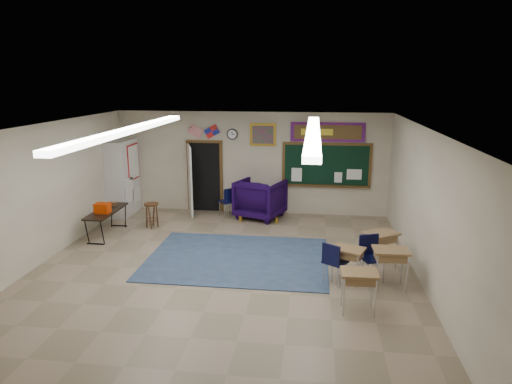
# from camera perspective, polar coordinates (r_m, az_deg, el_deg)

# --- Properties ---
(floor) EXTENTS (9.00, 9.00, 0.00)m
(floor) POSITION_cam_1_polar(r_m,az_deg,el_deg) (9.67, -4.29, -10.03)
(floor) COLOR gray
(floor) RESTS_ON ground
(back_wall) EXTENTS (8.00, 0.04, 3.00)m
(back_wall) POSITION_cam_1_polar(r_m,az_deg,el_deg) (13.49, -0.61, 3.64)
(back_wall) COLOR beige
(back_wall) RESTS_ON floor
(front_wall) EXTENTS (8.00, 0.04, 3.00)m
(front_wall) POSITION_cam_1_polar(r_m,az_deg,el_deg) (5.13, -14.94, -14.80)
(front_wall) COLOR beige
(front_wall) RESTS_ON floor
(left_wall) EXTENTS (0.04, 9.00, 3.00)m
(left_wall) POSITION_cam_1_polar(r_m,az_deg,el_deg) (10.70, -25.95, -0.57)
(left_wall) COLOR beige
(left_wall) RESTS_ON floor
(right_wall) EXTENTS (0.04, 9.00, 3.00)m
(right_wall) POSITION_cam_1_polar(r_m,az_deg,el_deg) (9.24, 20.66, -2.17)
(right_wall) COLOR beige
(right_wall) RESTS_ON floor
(ceiling) EXTENTS (8.00, 9.00, 0.04)m
(ceiling) POSITION_cam_1_polar(r_m,az_deg,el_deg) (8.88, -4.64, 7.95)
(ceiling) COLOR silver
(ceiling) RESTS_ON back_wall
(area_rug) EXTENTS (4.00, 3.00, 0.02)m
(area_rug) POSITION_cam_1_polar(r_m,az_deg,el_deg) (10.35, -2.31, -8.26)
(area_rug) COLOR #384E6B
(area_rug) RESTS_ON floor
(fluorescent_strips) EXTENTS (3.86, 6.00, 0.10)m
(fluorescent_strips) POSITION_cam_1_polar(r_m,az_deg,el_deg) (8.88, -4.63, 7.56)
(fluorescent_strips) COLOR white
(fluorescent_strips) RESTS_ON ceiling
(doorway) EXTENTS (1.10, 0.89, 2.16)m
(doorway) POSITION_cam_1_polar(r_m,az_deg,el_deg) (13.71, -6.92, 1.82)
(doorway) COLOR black
(doorway) RESTS_ON back_wall
(chalkboard) EXTENTS (2.55, 0.14, 1.30)m
(chalkboard) POSITION_cam_1_polar(r_m,az_deg,el_deg) (13.34, 8.79, 3.20)
(chalkboard) COLOR #523617
(chalkboard) RESTS_ON back_wall
(bulletin_board) EXTENTS (2.10, 0.05, 0.55)m
(bulletin_board) POSITION_cam_1_polar(r_m,az_deg,el_deg) (13.19, 8.95, 7.41)
(bulletin_board) COLOR #A60E17
(bulletin_board) RESTS_ON back_wall
(framed_art_print) EXTENTS (0.75, 0.05, 0.65)m
(framed_art_print) POSITION_cam_1_polar(r_m,az_deg,el_deg) (13.28, 0.87, 7.18)
(framed_art_print) COLOR #AA8220
(framed_art_print) RESTS_ON back_wall
(wall_clock) EXTENTS (0.32, 0.05, 0.32)m
(wall_clock) POSITION_cam_1_polar(r_m,az_deg,el_deg) (13.41, -2.99, 7.23)
(wall_clock) COLOR black
(wall_clock) RESTS_ON back_wall
(wall_flags) EXTENTS (1.16, 0.06, 0.70)m
(wall_flags) POSITION_cam_1_polar(r_m,az_deg,el_deg) (13.55, -6.59, 7.78)
(wall_flags) COLOR red
(wall_flags) RESTS_ON back_wall
(storage_cabinet) EXTENTS (0.59, 1.25, 2.20)m
(storage_cabinet) POSITION_cam_1_polar(r_m,az_deg,el_deg) (13.95, -16.28, 1.73)
(storage_cabinet) COLOR beige
(storage_cabinet) RESTS_ON floor
(wingback_armchair) EXTENTS (1.56, 1.58, 1.13)m
(wingback_armchair) POSITION_cam_1_polar(r_m,az_deg,el_deg) (13.15, 0.55, -0.83)
(wingback_armchair) COLOR black
(wingback_armchair) RESTS_ON floor
(student_chair_reading) EXTENTS (0.62, 0.62, 0.88)m
(student_chair_reading) POSITION_cam_1_polar(r_m,az_deg,el_deg) (13.27, -3.61, -1.25)
(student_chair_reading) COLOR black
(student_chair_reading) RESTS_ON floor
(student_chair_desk_a) EXTENTS (0.59, 0.59, 0.85)m
(student_chair_desk_a) POSITION_cam_1_polar(r_m,az_deg,el_deg) (9.17, 9.90, -8.69)
(student_chair_desk_a) COLOR black
(student_chair_desk_a) RESTS_ON floor
(student_chair_desk_b) EXTENTS (0.58, 0.58, 0.91)m
(student_chair_desk_b) POSITION_cam_1_polar(r_m,az_deg,el_deg) (9.41, 14.34, -8.14)
(student_chair_desk_b) COLOR black
(student_chair_desk_b) RESTS_ON floor
(student_desk_front_left) EXTENTS (0.72, 0.64, 0.72)m
(student_desk_front_left) POSITION_cam_1_polar(r_m,az_deg,el_deg) (9.24, 11.40, -8.73)
(student_desk_front_left) COLOR olive
(student_desk_front_left) RESTS_ON floor
(student_desk_front_right) EXTENTS (0.83, 0.78, 0.80)m
(student_desk_front_right) POSITION_cam_1_polar(r_m,az_deg,el_deg) (10.07, 15.25, -6.77)
(student_desk_front_right) COLOR olive
(student_desk_front_right) RESTS_ON floor
(student_desk_back_left) EXTENTS (0.64, 0.49, 0.75)m
(student_desk_back_left) POSITION_cam_1_polar(r_m,az_deg,el_deg) (8.18, 12.70, -11.80)
(student_desk_back_left) COLOR olive
(student_desk_back_left) RESTS_ON floor
(student_desk_back_right) EXTENTS (0.68, 0.52, 0.79)m
(student_desk_back_right) POSITION_cam_1_polar(r_m,az_deg,el_deg) (9.18, 16.39, -8.92)
(student_desk_back_right) COLOR olive
(student_desk_back_right) RESTS_ON floor
(folding_table) EXTENTS (0.55, 1.60, 0.91)m
(folding_table) POSITION_cam_1_polar(r_m,az_deg,el_deg) (12.32, -18.13, -3.54)
(folding_table) COLOR black
(folding_table) RESTS_ON floor
(wooden_stool) EXTENTS (0.38, 0.38, 0.68)m
(wooden_stool) POSITION_cam_1_polar(r_m,az_deg,el_deg) (12.61, -12.89, -2.83)
(wooden_stool) COLOR #432914
(wooden_stool) RESTS_ON floor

